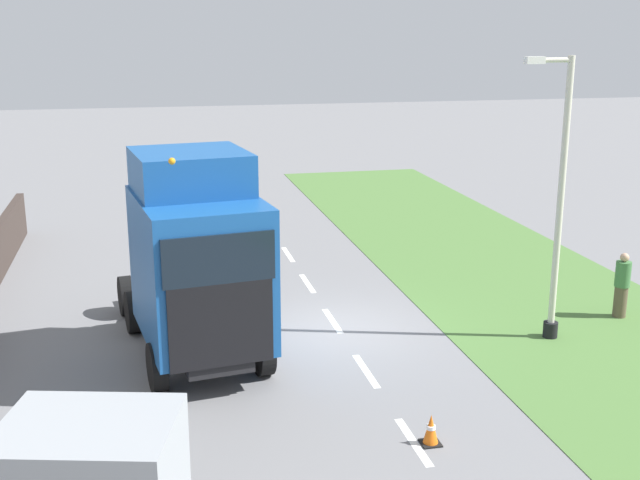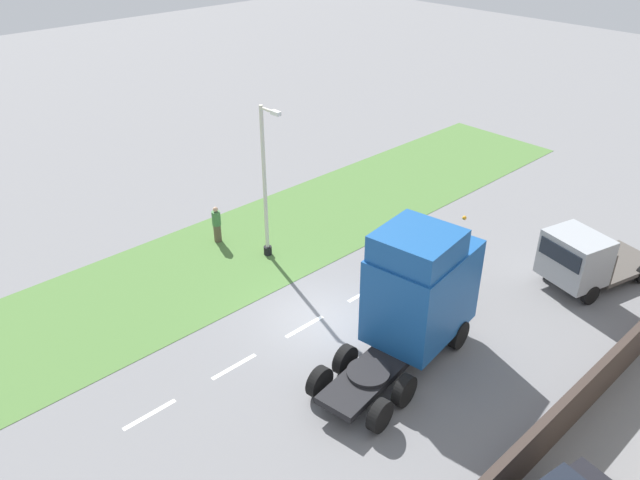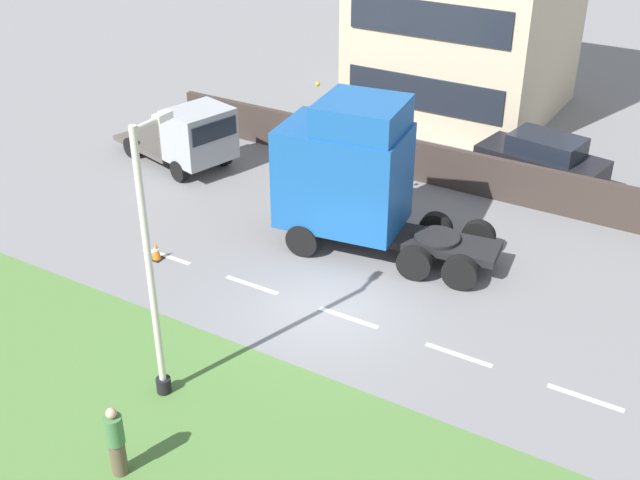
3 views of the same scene
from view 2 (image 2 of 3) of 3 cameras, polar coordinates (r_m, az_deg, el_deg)
name	(u,v)px [view 2 (image 2 of 3)]	position (r m, az deg, el deg)	size (l,w,h in m)	color
ground_plane	(318,319)	(23.54, -0.14, -7.21)	(120.00, 120.00, 0.00)	slate
grass_verge	(225,258)	(27.48, -8.72, -1.61)	(7.00, 44.00, 0.01)	#4C7538
lane_markings	(305,327)	(23.17, -1.42, -7.92)	(0.16, 14.60, 0.00)	white
boundary_wall	(540,440)	(19.16, 19.44, -16.88)	(0.25, 24.00, 1.51)	#382D28
lorry_cab	(418,293)	(20.98, 8.93, -4.77)	(3.43, 7.00, 4.92)	black
flatbed_truck	(582,259)	(26.65, 22.84, -1.61)	(3.44, 5.56, 2.49)	#999EA3
lamp_post	(266,192)	(26.01, -4.96, 4.42)	(1.30, 0.35, 6.74)	black
pedestrian	(217,225)	(28.39, -9.42, 1.40)	(0.39, 0.39, 1.74)	brown
traffic_cone_lead	(413,254)	(27.16, 8.49, -1.31)	(0.36, 0.36, 0.58)	black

